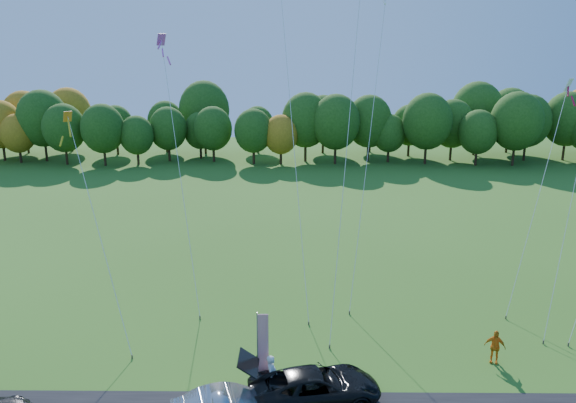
{
  "coord_description": "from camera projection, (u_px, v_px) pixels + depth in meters",
  "views": [
    {
      "loc": [
        0.28,
        -23.15,
        14.6
      ],
      "look_at": [
        0.0,
        6.0,
        7.0
      ],
      "focal_mm": 35.0,
      "sensor_mm": 36.0,
      "label": 1
    }
  ],
  "objects": [
    {
      "name": "person_tailgate_a",
      "position": [
        272.0,
        376.0,
        24.6
      ],
      "size": [
        0.57,
        0.78,
        1.95
      ],
      "primitive_type": "imported",
      "rotation": [
        0.0,
        0.0,
        1.42
      ],
      "color": "silver",
      "rests_on": "ground"
    },
    {
      "name": "kite_diamond_white",
      "position": [
        538.0,
        197.0,
        32.81
      ],
      "size": [
        5.03,
        5.7,
        13.7
      ],
      "color": "#4C3F33",
      "rests_on": "ground"
    },
    {
      "name": "kite_diamond_yellow",
      "position": [
        98.0,
        228.0,
        29.73
      ],
      "size": [
        5.31,
        7.32,
        11.88
      ],
      "color": "#4C3F33",
      "rests_on": "ground"
    },
    {
      "name": "ground",
      "position": [
        287.0,
        379.0,
        26.08
      ],
      "size": [
        160.0,
        160.0,
        0.0
      ],
      "primitive_type": "plane",
      "color": "#315D18"
    },
    {
      "name": "kite_parafoil_orange",
      "position": [
        381.0,
        39.0,
        34.43
      ],
      "size": [
        6.05,
        12.44,
        31.49
      ],
      "color": "#4C3F33",
      "rests_on": "ground"
    },
    {
      "name": "tree_line",
      "position": [
        291.0,
        162.0,
        79.3
      ],
      "size": [
        116.0,
        12.0,
        10.0
      ],
      "primitive_type": null,
      "color": "#1E4711",
      "rests_on": "ground"
    },
    {
      "name": "person_east",
      "position": [
        495.0,
        347.0,
        27.33
      ],
      "size": [
        1.08,
        0.75,
        1.7
      ],
      "primitive_type": "imported",
      "rotation": [
        0.0,
        0.0,
        -0.37
      ],
      "color": "orange",
      "rests_on": "ground"
    },
    {
      "name": "kite_delta_red",
      "position": [
        349.0,
        124.0,
        29.99
      ],
      "size": [
        3.51,
        8.91,
        22.34
      ],
      "color": "#4C3F33",
      "rests_on": "ground"
    },
    {
      "name": "kite_diamond_pink",
      "position": [
        180.0,
        173.0,
        32.9
      ],
      "size": [
        3.29,
        6.42,
        16.23
      ],
      "color": "#4C3F33",
      "rests_on": "ground"
    },
    {
      "name": "kite_parafoil_rainbow",
      "position": [
        573.0,
        196.0,
        31.16
      ],
      "size": [
        6.32,
        8.05,
        14.33
      ],
      "color": "#4C3F33",
      "rests_on": "ground"
    },
    {
      "name": "person_tailgate_b",
      "position": [
        260.0,
        372.0,
        25.23
      ],
      "size": [
        0.94,
        1.0,
        1.64
      ],
      "primitive_type": "imported",
      "rotation": [
        0.0,
        0.0,
        1.04
      ],
      "color": "gray",
      "rests_on": "ground"
    },
    {
      "name": "feather_flag",
      "position": [
        262.0,
        344.0,
        24.54
      ],
      "size": [
        0.51,
        0.08,
        3.88
      ],
      "color": "#999999",
      "rests_on": "ground"
    },
    {
      "name": "kite_delta_blue",
      "position": [
        290.0,
        101.0,
        34.11
      ],
      "size": [
        3.84,
        12.69,
        24.39
      ],
      "color": "#4C3F33",
      "rests_on": "ground"
    },
    {
      "name": "black_suv",
      "position": [
        315.0,
        387.0,
        24.07
      ],
      "size": [
        6.14,
        3.84,
        1.58
      ],
      "primitive_type": "imported",
      "rotation": [
        0.0,
        0.0,
        1.8
      ],
      "color": "black",
      "rests_on": "ground"
    }
  ]
}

